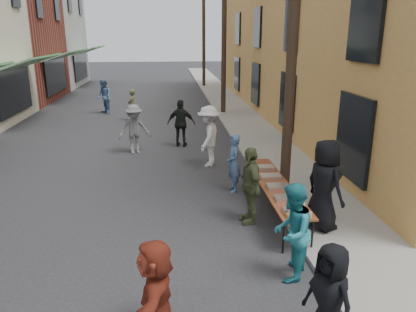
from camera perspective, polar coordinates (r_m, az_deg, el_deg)
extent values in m
plane|color=#28282B|center=(7.97, -15.03, -15.25)|extent=(120.00, 120.00, 0.00)
cube|color=gray|center=(22.35, 3.93, 6.13)|extent=(2.20, 60.00, 0.10)
cube|color=gray|center=(37.43, -24.21, 15.87)|extent=(8.00, 8.00, 9.00)
cube|color=#C58E46|center=(22.87, 20.69, 17.86)|extent=(10.00, 28.00, 10.00)
cylinder|color=#2D2116|center=(10.12, 11.99, 18.40)|extent=(0.26, 0.26, 9.00)
cylinder|color=#2D2116|center=(21.87, 2.27, 17.65)|extent=(0.26, 0.26, 9.00)
cylinder|color=#2D2116|center=(33.80, -0.60, 17.33)|extent=(0.26, 0.26, 9.00)
cube|color=maroon|center=(9.77, 9.33, -3.96)|extent=(0.70, 4.00, 0.04)
cylinder|color=black|center=(8.20, 10.56, -11.12)|extent=(0.04, 0.04, 0.71)
cylinder|color=black|center=(8.37, 14.45, -10.78)|extent=(0.04, 0.04, 0.71)
cylinder|color=black|center=(11.55, 5.51, -2.50)|extent=(0.04, 0.04, 0.71)
cylinder|color=black|center=(11.68, 8.31, -2.39)|extent=(0.04, 0.04, 0.71)
cube|color=maroon|center=(8.29, 12.23, -7.56)|extent=(0.50, 0.33, 0.08)
cube|color=#B2B2B7|center=(8.85, 10.98, -5.86)|extent=(0.50, 0.33, 0.08)
cube|color=tan|center=(9.48, 9.80, -4.26)|extent=(0.50, 0.33, 0.08)
cube|color=#B2B2B7|center=(10.11, 8.78, -2.85)|extent=(0.50, 0.33, 0.08)
cube|color=tan|center=(10.75, 7.87, -1.61)|extent=(0.50, 0.33, 0.08)
cylinder|color=#A57F26|center=(7.96, 11.36, -8.54)|extent=(0.07, 0.07, 0.08)
cylinder|color=#A57F26|center=(8.05, 11.15, -8.24)|extent=(0.07, 0.07, 0.08)
cylinder|color=#A57F26|center=(8.14, 10.95, -7.95)|extent=(0.07, 0.07, 0.08)
cylinder|color=tan|center=(8.12, 14.13, -8.05)|extent=(0.08, 0.08, 0.12)
imported|color=black|center=(5.91, 16.70, -18.67)|extent=(0.77, 0.91, 1.58)
imported|color=#49678D|center=(11.00, 3.63, -1.02)|extent=(0.41, 0.60, 1.59)
imported|color=teal|center=(7.24, 11.69, -10.45)|extent=(0.99, 1.07, 1.76)
imported|color=silver|center=(13.10, 0.10, 2.79)|extent=(1.13, 1.45, 1.98)
imported|color=#4D5632|center=(9.19, 5.94, -4.12)|extent=(0.56, 1.09, 1.78)
imported|color=maroon|center=(5.70, -7.36, -19.07)|extent=(0.65, 1.57, 1.64)
imported|color=black|center=(8.94, 16.04, -3.94)|extent=(0.96, 1.14, 1.98)
imported|color=slate|center=(14.79, -10.32, 3.74)|extent=(1.30, 1.00, 1.77)
imported|color=black|center=(15.49, -3.79, 4.61)|extent=(1.12, 0.64, 1.81)
imported|color=#4D5330|center=(20.58, -10.64, 7.04)|extent=(0.52, 0.65, 1.56)
imported|color=#536FA1|center=(22.78, -14.41, 8.10)|extent=(1.06, 1.14, 1.86)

